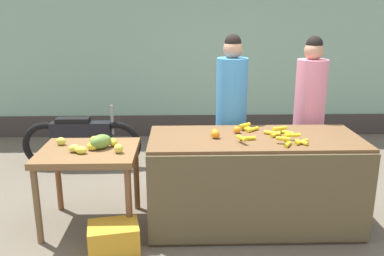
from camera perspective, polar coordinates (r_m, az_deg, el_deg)
The scene contains 12 objects.
ground_plane at distance 4.29m, azimuth 3.69°, elevation -12.93°, with size 24.00×24.00×0.00m, color #665B4C.
market_wall_back at distance 6.95m, azimuth 1.50°, elevation 13.15°, with size 9.40×0.23×3.55m.
fruit_stall_counter at distance 4.12m, azimuth 8.52°, elevation -7.31°, with size 2.03×0.88×0.91m.
side_table_wooden at distance 4.08m, azimuth -14.16°, elevation -4.37°, with size 0.93×0.77×0.79m.
banana_bunch_pile at distance 3.98m, azimuth 10.96°, elevation -0.90°, with size 0.66×0.68×0.07m.
orange_pile at distance 3.95m, azimuth 4.14°, elevation -0.60°, with size 0.31×0.24×0.08m.
mango_papaya_pile at distance 4.03m, azimuth -13.20°, elevation -2.11°, with size 0.72×0.42×0.14m.
vendor_woman_blue_shirt at distance 4.59m, azimuth 5.44°, elevation 1.47°, with size 0.34×0.34×1.84m.
vendor_woman_pink_shirt at distance 4.81m, azimuth 15.91°, elevation 1.44°, with size 0.34×0.34×1.82m.
parked_motorcycle at distance 5.74m, azimuth -15.11°, elevation -1.57°, with size 1.60×0.18×0.88m.
produce_crate at distance 3.83m, azimuth -10.82°, elevation -14.78°, with size 0.44×0.32×0.26m, color gold.
produce_sack at distance 4.77m, azimuth -3.67°, elevation -6.27°, with size 0.36×0.30×0.54m, color maroon.
Camera 1 is at (-0.38, -3.74, 2.05)m, focal length 38.37 mm.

